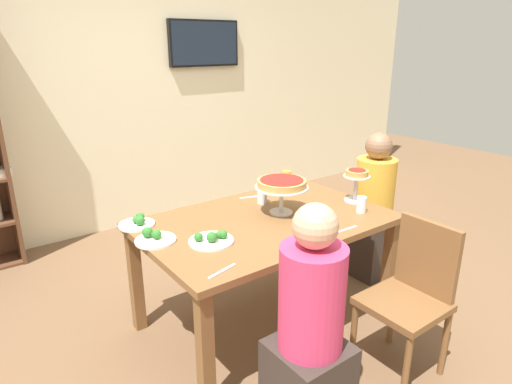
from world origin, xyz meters
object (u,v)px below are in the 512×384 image
object	(u,v)px
salad_plate_far_diner	(212,239)
cutlery_fork_near	(252,197)
diner_near_left	(310,338)
salad_plate_spare	(138,222)
water_glass_clear_near	(361,205)
beer_glass_amber_tall	(287,181)
water_glass_clear_far	(262,196)
salad_plate_near_diner	(154,238)
dining_table	(265,232)
cutlery_knife_far	(222,271)
diner_head_east	(372,216)
television	(204,43)
chair_near_right	(412,291)
cutlery_fork_far	(345,230)
personal_pizza_stand	(356,179)
deep_dish_pizza_stand	(282,186)
cutlery_knife_near	(299,242)

from	to	relation	value
salad_plate_far_diner	cutlery_fork_near	bearing A→B (deg)	37.24
diner_near_left	salad_plate_spare	bearing A→B (deg)	16.13
water_glass_clear_near	cutlery_fork_near	distance (m)	0.76
beer_glass_amber_tall	water_glass_clear_far	size ratio (longest dim) A/B	1.55
salad_plate_near_diner	water_glass_clear_far	bearing A→B (deg)	8.36
water_glass_clear_far	dining_table	bearing A→B (deg)	-123.10
cutlery_knife_far	diner_head_east	bearing A→B (deg)	0.47
salad_plate_far_diner	television	bearing A→B (deg)	59.76
diner_near_left	water_glass_clear_far	xyz separation A→B (m)	(0.50, 1.02, 0.30)
chair_near_right	salad_plate_far_diner	bearing A→B (deg)	48.92
salad_plate_near_diner	cutlery_fork_far	size ratio (longest dim) A/B	1.26
salad_plate_far_diner	cutlery_fork_far	xyz separation A→B (m)	(0.71, -0.32, -0.02)
beer_glass_amber_tall	water_glass_clear_near	world-z (taller)	beer_glass_amber_tall
salad_plate_far_diner	beer_glass_amber_tall	xyz separation A→B (m)	(0.90, 0.43, 0.06)
salad_plate_spare	water_glass_clear_far	xyz separation A→B (m)	(0.83, -0.14, 0.03)
personal_pizza_stand	beer_glass_amber_tall	xyz separation A→B (m)	(-0.23, 0.45, -0.08)
television	water_glass_clear_far	size ratio (longest dim) A/B	8.07
deep_dish_pizza_stand	cutlery_fork_far	distance (m)	0.49
water_glass_clear_near	diner_near_left	bearing A→B (deg)	-151.06
chair_near_right	cutlery_knife_far	size ratio (longest dim) A/B	4.83
dining_table	diner_head_east	bearing A→B (deg)	1.50
dining_table	water_glass_clear_far	world-z (taller)	water_glass_clear_far
water_glass_clear_near	cutlery_fork_far	distance (m)	0.33
salad_plate_near_diner	water_glass_clear_near	xyz separation A→B (m)	(1.25, -0.39, 0.03)
water_glass_clear_near	salad_plate_far_diner	bearing A→B (deg)	169.55
dining_table	salad_plate_spare	bearing A→B (deg)	150.98
dining_table	diner_head_east	size ratio (longest dim) A/B	1.33
television	salad_plate_spare	distance (m)	2.51
cutlery_fork_far	chair_near_right	bearing A→B (deg)	-72.02
diner_head_east	salad_plate_spare	bearing A→B (deg)	-11.14
television	chair_near_right	distance (m)	3.22
personal_pizza_stand	salad_plate_spare	distance (m)	1.46
personal_pizza_stand	cutlery_fork_near	size ratio (longest dim) A/B	1.26
dining_table	cutlery_knife_far	size ratio (longest dim) A/B	8.48
dining_table	personal_pizza_stand	world-z (taller)	personal_pizza_stand
salad_plate_near_diner	water_glass_clear_far	size ratio (longest dim) A/B	2.32
dining_table	water_glass_clear_far	distance (m)	0.32
beer_glass_amber_tall	cutlery_knife_near	bearing A→B (deg)	-125.91
diner_head_east	cutlery_fork_near	world-z (taller)	diner_head_east
beer_glass_amber_tall	cutlery_knife_near	world-z (taller)	beer_glass_amber_tall
cutlery_fork_near	cutlery_knife_far	bearing A→B (deg)	63.66
chair_near_right	beer_glass_amber_tall	size ratio (longest dim) A/B	5.73
chair_near_right	cutlery_fork_near	distance (m)	1.24
diner_head_east	water_glass_clear_near	xyz separation A→B (m)	(-0.52, -0.30, 0.30)
cutlery_knife_near	cutlery_fork_far	distance (m)	0.33
diner_near_left	cutlery_knife_far	distance (m)	0.51
deep_dish_pizza_stand	water_glass_clear_near	size ratio (longest dim) A/B	3.28
diner_near_left	chair_near_right	xyz separation A→B (m)	(0.73, -0.04, -0.01)
cutlery_fork_near	cutlery_knife_near	xyz separation A→B (m)	(-0.23, -0.75, 0.00)
salad_plate_near_diner	diner_head_east	bearing A→B (deg)	-2.83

